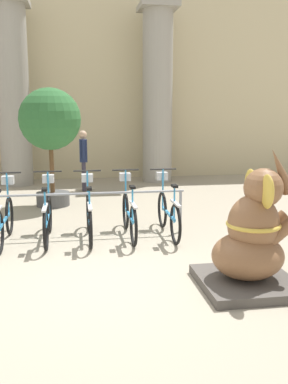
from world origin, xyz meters
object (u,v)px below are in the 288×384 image
Objects in this scene: bicycle_5 at (168,211)px; elephant_statue at (252,241)px; person_pedestrian at (83,155)px; bicycle_4 at (129,213)px; potted_tree at (50,124)px; bicycle_1 at (5,218)px; bicycle_3 at (89,215)px; bicycle_2 at (48,216)px.

elephant_statue reaches higher than bicycle_5.
person_pedestrian is (-1.34, 4.45, 0.55)m from bicycle_5.
elephant_statue is 7.09m from person_pedestrian.
bicycle_4 is 0.68m from bicycle_5.
bicycle_4 is 1.07× the size of person_pedestrian.
potted_tree is (-0.75, -1.75, 0.87)m from person_pedestrian.
bicycle_1 is 1.36m from bicycle_3.
person_pedestrian is at bearing 81.06° from bicycle_2.
potted_tree reaches higher than bicycle_2.
bicycle_2 is at bearing 178.11° from bicycle_3.
potted_tree is at bearing 76.96° from bicycle_1.
bicycle_1 is at bearing -179.20° from bicycle_5.
potted_tree reaches higher than elephant_statue.
bicycle_3 is at bearing -179.62° from bicycle_5.
bicycle_4 and bicycle_5 have the same top height.
bicycle_3 is 1.00× the size of bicycle_4.
bicycle_5 is at bearing -52.26° from potted_tree.
bicycle_4 is 3.36m from potted_tree.
potted_tree is at bearing 105.04° from bicycle_3.
potted_tree is at bearing 127.74° from bicycle_5.
bicycle_5 is at bearing 0.38° from bicycle_3.
elephant_statue reaches higher than bicycle_4.
bicycle_1 is 0.65× the size of potted_tree.
elephant_statue is 5.84m from potted_tree.
bicycle_5 is at bearing -0.38° from bicycle_2.
bicycle_3 is 1.00× the size of bicycle_5.
bicycle_4 is 0.65× the size of potted_tree.
bicycle_1 is 1.00× the size of bicycle_5.
bicycle_1 is 1.00× the size of bicycle_4.
bicycle_2 is 1.36m from bicycle_4.
bicycle_4 is 1.00× the size of elephant_statue.
elephant_statue is (3.24, -2.34, 0.18)m from bicycle_1.
person_pedestrian reaches higher than bicycle_5.
bicycle_3 is 1.07× the size of person_pedestrian.
bicycle_1 is at bearing -178.77° from bicycle_4.
bicycle_2 is 1.00× the size of elephant_statue.
person_pedestrian is at bearing 105.23° from elephant_statue.
bicycle_1 is at bearing -107.07° from person_pedestrian.
bicycle_3 is 3.15m from potted_tree.
bicycle_3 is 1.36m from bicycle_5.
bicycle_1 is at bearing -103.04° from potted_tree.
bicycle_5 is (2.04, -0.01, 0.00)m from bicycle_2.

